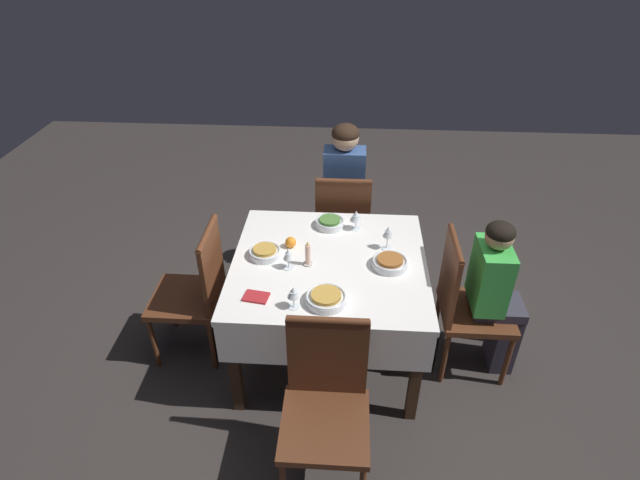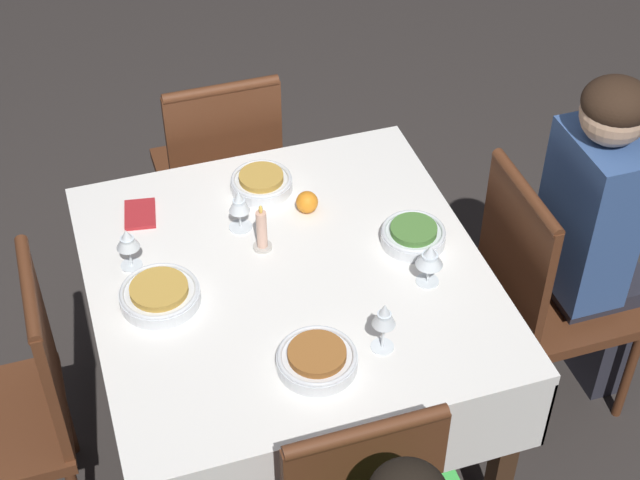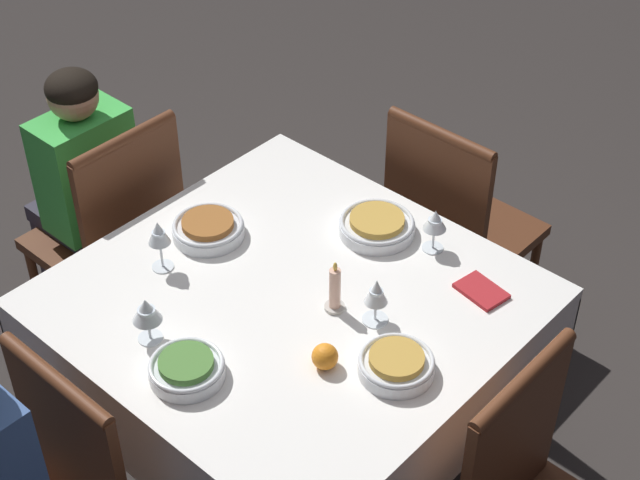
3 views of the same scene
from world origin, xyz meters
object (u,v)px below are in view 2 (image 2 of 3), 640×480
wine_glass_north (430,257)px  bowl_west (261,182)px  chair_west (221,169)px  bowl_east (317,359)px  wine_glass_west (239,203)px  chair_north (543,287)px  napkin_red_folded (140,214)px  bowl_south (159,293)px  dining_table (289,297)px  chair_south (14,403)px  person_adult_denim (599,231)px  wine_glass_east (384,317)px  candle_centerpiece (262,232)px  orange_fruit (307,202)px  bowl_north (413,235)px  wine_glass_south (127,240)px

wine_glass_north → bowl_west: size_ratio=0.70×
chair_west → bowl_east: (1.18, -0.01, 0.27)m
bowl_east → wine_glass_west: wine_glass_west is taller
chair_north → napkin_red_folded: size_ratio=6.47×
bowl_south → napkin_red_folded: 0.37m
dining_table → chair_north: size_ratio=1.22×
chair_south → bowl_west: chair_south is taller
person_adult_denim → wine_glass_west: bearing=74.2°
chair_south → wine_glass_north: size_ratio=6.98×
bowl_west → chair_north: bearing=60.0°
wine_glass_north → wine_glass_west: size_ratio=0.97×
bowl_west → wine_glass_west: 0.20m
wine_glass_east → wine_glass_west: size_ratio=1.14×
person_adult_denim → bowl_east: person_adult_denim is taller
wine_glass_west → candle_centerpiece: size_ratio=0.87×
bowl_south → candle_centerpiece: bearing=110.3°
bowl_east → candle_centerpiece: (-0.47, -0.01, 0.03)m
person_adult_denim → bowl_west: size_ratio=6.49×
wine_glass_east → orange_fruit: 0.59m
chair_west → bowl_north: chair_west is taller
dining_table → napkin_red_folded: 0.53m
chair_west → bowl_east: bearing=89.3°
wine_glass_west → dining_table: bearing=18.6°
chair_north → napkin_red_folded: chair_north is taller
bowl_west → bowl_south: size_ratio=0.86×
chair_south → bowl_west: 0.97m
dining_table → chair_north: 0.82m
orange_fruit → chair_west: bearing=-166.1°
chair_west → napkin_red_folded: (0.45, -0.34, 0.25)m
wine_glass_east → wine_glass_west: 0.62m
wine_glass_west → napkin_red_folded: (-0.14, -0.27, -0.09)m
wine_glass_north → bowl_south: wine_glass_north is taller
wine_glass_north → chair_north: bearing=101.3°
wine_glass_north → chair_south: bearing=-96.2°
wine_glass_north → orange_fruit: size_ratio=2.00×
candle_centerpiece → napkin_red_folded: (-0.25, -0.31, -0.05)m
bowl_east → orange_fruit: bearing=165.1°
chair_north → wine_glass_south: chair_north is taller
bowl_south → person_adult_denim: bearing=87.1°
wine_glass_east → napkin_red_folded: bearing=-144.7°
person_adult_denim → chair_south: bearing=88.7°
bowl_south → wine_glass_south: bearing=-162.3°
candle_centerpiece → napkin_red_folded: size_ratio=1.10×
dining_table → candle_centerpiece: (-0.12, -0.04, 0.16)m
chair_west → bowl_west: (0.44, 0.04, 0.27)m
bowl_east → wine_glass_west: 0.59m
bowl_west → napkin_red_folded: 0.38m
dining_table → bowl_west: 0.41m
dining_table → wine_glass_east: size_ratio=7.22×
chair_south → bowl_east: (0.33, 0.78, 0.27)m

